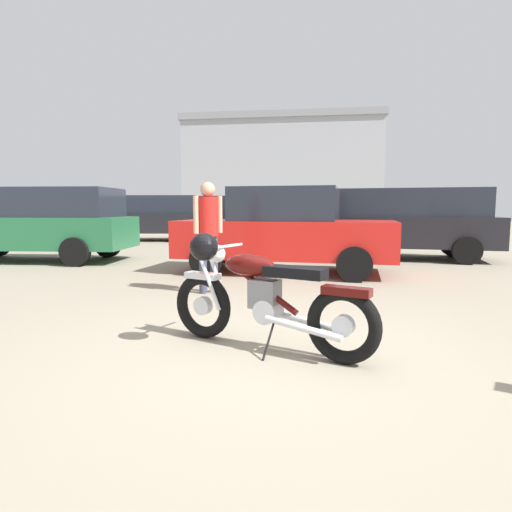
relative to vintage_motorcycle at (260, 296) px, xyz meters
The scene contains 9 objects.
ground_plane 0.55m from the vintage_motorcycle, 54.05° to the right, with size 80.00×80.00×0.00m, color gray.
vintage_motorcycle is the anchor object (origin of this frame).
bystander 2.80m from the vintage_motorcycle, 110.99° to the left, with size 0.40×0.30×1.66m.
red_hatchback_near 8.00m from the vintage_motorcycle, 68.30° to the left, with size 4.93×2.54×1.74m.
silver_sedan_mid 4.79m from the vintage_motorcycle, 88.58° to the left, with size 4.40×2.36×1.67m.
pale_sedan_back 8.48m from the vintage_motorcycle, 134.04° to the left, with size 4.73×2.03×1.74m.
dark_sedan_left 13.71m from the vintage_motorcycle, 97.12° to the left, with size 4.95×2.65×1.74m.
white_estate_far 13.86m from the vintage_motorcycle, 112.90° to the left, with size 4.80×2.20×1.74m.
industrial_building 34.44m from the vintage_motorcycle, 91.06° to the left, with size 16.16×10.84×8.46m.
Camera 1 is at (0.17, -3.65, 1.28)m, focal length 30.59 mm.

